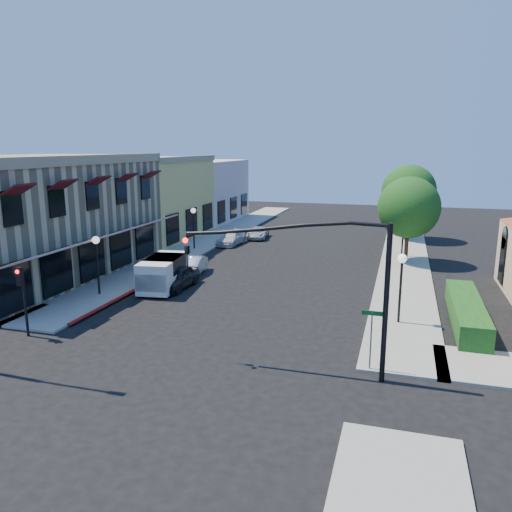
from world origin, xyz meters
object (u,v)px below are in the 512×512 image
(parked_car_a, at_px, (177,278))
(white_van, at_px, (163,271))
(parked_car_b, at_px, (192,266))
(parked_car_d, at_px, (258,233))
(street_tree_a, at_px, (409,208))
(lamppost_left_far, at_px, (193,218))
(lamppost_right_near, at_px, (402,271))
(secondary_signal, at_px, (22,289))
(signal_mast_arm, at_px, (328,272))
(lamppost_right_far, at_px, (404,223))
(street_tree_b, at_px, (409,191))
(street_name_sign, at_px, (371,330))
(parked_car_c, at_px, (231,238))
(lamppost_left_near, at_px, (96,250))

(parked_car_a, bearing_deg, white_van, -143.69)
(parked_car_b, distance_m, parked_car_d, 14.51)
(street_tree_a, distance_m, lamppost_left_far, 17.36)
(lamppost_right_near, xyz_separation_m, parked_car_a, (-13.30, 2.81, -2.06))
(secondary_signal, xyz_separation_m, white_van, (2.51, 8.93, -1.18))
(parked_car_a, bearing_deg, signal_mast_arm, -39.20)
(signal_mast_arm, height_order, lamppost_right_far, signal_mast_arm)
(lamppost_left_far, bearing_deg, street_tree_b, 30.03)
(lamppost_left_far, relative_size, lamppost_right_far, 1.00)
(signal_mast_arm, bearing_deg, lamppost_left_far, 125.00)
(signal_mast_arm, distance_m, parked_car_b, 17.19)
(lamppost_right_far, relative_size, parked_car_b, 0.97)
(street_name_sign, height_order, white_van, street_name_sign)
(parked_car_b, bearing_deg, lamppost_left_far, 105.28)
(street_tree_a, bearing_deg, lamppost_left_far, 180.00)
(secondary_signal, height_order, parked_car_b, secondary_signal)
(secondary_signal, bearing_deg, parked_car_d, 83.31)
(street_tree_b, relative_size, parked_car_d, 1.82)
(street_tree_b, distance_m, lamppost_left_far, 20.06)
(secondary_signal, height_order, parked_car_a, secondary_signal)
(secondary_signal, distance_m, white_van, 9.35)
(street_tree_b, bearing_deg, parked_car_d, -166.20)
(street_name_sign, distance_m, lamppost_right_near, 5.98)
(white_van, bearing_deg, street_tree_b, 56.59)
(street_name_sign, relative_size, lamppost_left_far, 0.70)
(white_van, distance_m, parked_car_a, 0.96)
(signal_mast_arm, xyz_separation_m, street_name_sign, (1.64, 0.70, -2.39))
(lamppost_right_far, distance_m, parked_car_d, 14.26)
(street_tree_b, bearing_deg, street_name_sign, -92.50)
(signal_mast_arm, bearing_deg, parked_car_c, 117.16)
(parked_car_a, bearing_deg, parked_car_c, 97.58)
(street_tree_b, bearing_deg, signal_mast_arm, -95.51)
(street_tree_b, height_order, parked_car_a, street_tree_b)
(street_tree_b, bearing_deg, parked_car_b, -128.19)
(lamppost_left_far, xyz_separation_m, parked_car_d, (3.70, 6.66, -2.20))
(lamppost_left_near, bearing_deg, signal_mast_arm, -24.37)
(lamppost_left_near, relative_size, parked_car_c, 0.89)
(lamppost_left_far, distance_m, white_van, 12.15)
(parked_car_b, bearing_deg, lamppost_left_near, -125.26)
(lamppost_left_near, bearing_deg, street_name_sign, -19.93)
(street_tree_b, relative_size, street_name_sign, 2.81)
(parked_car_b, height_order, parked_car_c, parked_car_b)
(parked_car_b, bearing_deg, street_tree_a, 21.87)
(street_tree_b, bearing_deg, secondary_signal, -118.77)
(street_tree_b, distance_m, parked_car_b, 23.04)
(signal_mast_arm, bearing_deg, lamppost_right_far, 83.30)
(street_name_sign, height_order, lamppost_right_near, lamppost_right_near)
(street_tree_b, height_order, parked_car_b, street_tree_b)
(street_tree_a, xyz_separation_m, signal_mast_arm, (-2.94, -20.50, -0.11))
(lamppost_left_near, height_order, parked_car_c, lamppost_left_near)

